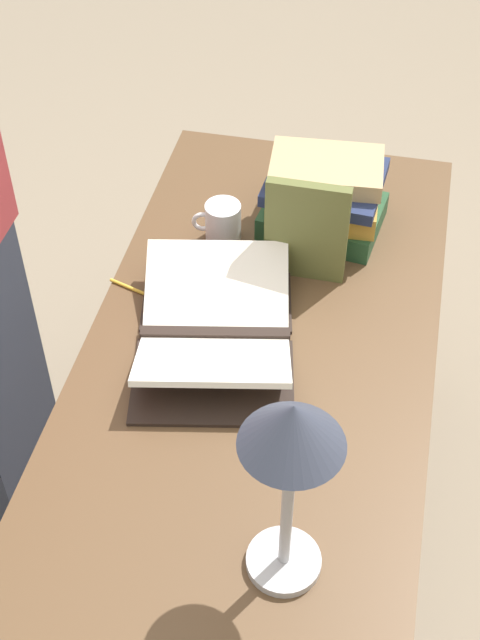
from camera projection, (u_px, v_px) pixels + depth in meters
The scene contains 8 objects.
ground_plane at pixel (252, 561), 2.21m from camera, with size 12.00×12.00×0.00m, color gray.
reading_desk at pixel (255, 397), 1.76m from camera, with size 1.48×0.67×0.74m.
open_book at pixel (215, 329), 1.72m from camera, with size 0.49×0.38×0.09m.
book_stack_tall at pixel (324, 196), 1.92m from camera, with size 0.23×0.27×0.17m.
book_standing_upright at pixel (306, 231), 1.79m from camera, with size 0.02×0.17×0.23m.
reading_lamp at pixel (291, 447), 1.18m from camera, with size 0.15×0.15×0.39m.
coffee_mug at pixel (222, 222), 1.92m from camera, with size 0.08×0.11×0.09m.
pencil at pixel (142, 293), 1.82m from camera, with size 0.05×0.15×0.01m.
Camera 1 is at (1.11, 0.21, 2.00)m, focal length 50.00 mm.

